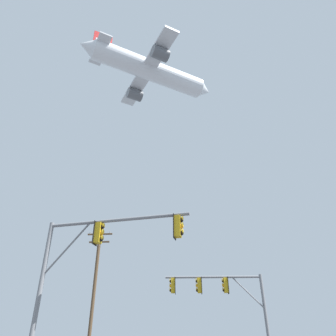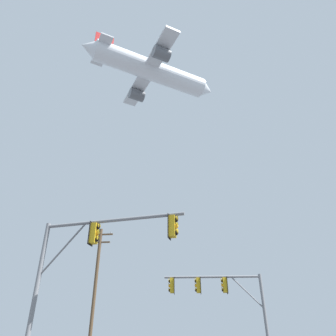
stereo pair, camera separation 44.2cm
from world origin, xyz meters
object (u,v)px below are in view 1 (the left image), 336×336
at_px(utility_pole, 94,290).
at_px(airplane, 150,70).
at_px(signal_pole_far, 223,296).
at_px(signal_pole_near, 92,256).

relative_size(utility_pole, airplane, 0.45).
relative_size(signal_pole_far, airplane, 0.26).
height_order(signal_pole_near, signal_pole_far, signal_pole_near).
bearing_deg(airplane, utility_pole, -94.75).
height_order(signal_pole_near, airplane, airplane).
bearing_deg(signal_pole_far, signal_pole_near, -125.59).
distance_m(signal_pole_near, airplane, 51.42).
distance_m(signal_pole_near, signal_pole_far, 10.55).
distance_m(signal_pole_far, airplane, 48.17).
xyz_separation_m(signal_pole_near, utility_pole, (-3.85, 13.67, 0.71)).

